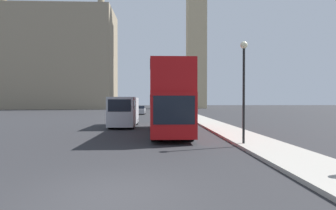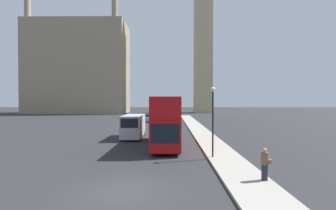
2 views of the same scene
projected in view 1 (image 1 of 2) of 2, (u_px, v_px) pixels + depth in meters
name	position (u px, v px, depth m)	size (l,w,h in m)	color
ground_plane	(113.00, 197.00, 6.21)	(300.00, 300.00, 0.00)	#28282B
clock_tower	(196.00, 8.00, 84.95)	(6.51, 6.68, 63.55)	tan
building_block_distant	(61.00, 60.00, 79.54)	(31.62, 15.50, 36.29)	gray
red_double_decker_bus	(169.00, 97.00, 18.57)	(2.46, 10.63, 4.58)	#A80F11
white_van	(124.00, 111.00, 23.34)	(2.15, 5.94, 2.62)	#B2B7BC
street_lamp	(244.00, 75.00, 13.13)	(0.36, 0.36, 5.12)	black
parked_sedan	(140.00, 110.00, 46.21)	(1.75, 4.54, 1.48)	#99999E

